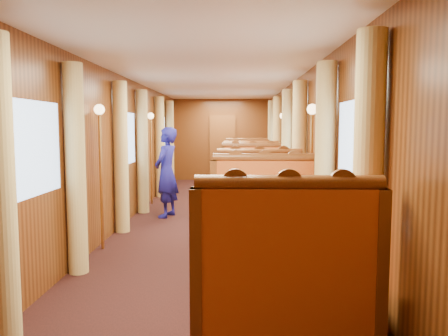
{
  "coord_description": "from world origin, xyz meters",
  "views": [
    {
      "loc": [
        0.4,
        -7.51,
        1.65
      ],
      "look_at": [
        0.23,
        -1.15,
        1.05
      ],
      "focal_mm": 35.0,
      "sensor_mm": 36.0,
      "label": 1
    }
  ],
  "objects_px": {
    "banquette_mid_fwd": "(259,209)",
    "rose_vase_far": "(248,156)",
    "table_far": "(249,177)",
    "fruit_plate": "(310,226)",
    "teapot_back": "(261,217)",
    "passenger": "(254,174)",
    "table_near": "(272,263)",
    "teapot_right": "(271,220)",
    "tea_tray": "(261,225)",
    "banquette_far_fwd": "(251,180)",
    "banquette_near_fwd": "(284,301)",
    "rose_vase_mid": "(254,169)",
    "banquette_mid_aft": "(253,189)",
    "steward": "(167,172)",
    "table_mid": "(255,200)",
    "teapot_left": "(256,218)",
    "banquette_near_aft": "(265,232)",
    "banquette_far_aft": "(248,171)"
  },
  "relations": [
    {
      "from": "banquette_mid_fwd",
      "to": "rose_vase_far",
      "type": "height_order",
      "value": "banquette_mid_fwd"
    },
    {
      "from": "table_far",
      "to": "fruit_plate",
      "type": "relative_size",
      "value": 4.57
    },
    {
      "from": "teapot_back",
      "to": "passenger",
      "type": "xyz_separation_m",
      "value": [
        0.11,
        4.24,
        -0.07
      ]
    },
    {
      "from": "table_near",
      "to": "banquette_mid_fwd",
      "type": "xyz_separation_m",
      "value": [
        0.0,
        2.49,
        0.05
      ]
    },
    {
      "from": "teapot_right",
      "to": "table_near",
      "type": "bearing_deg",
      "value": 84.23
    },
    {
      "from": "tea_tray",
      "to": "table_near",
      "type": "bearing_deg",
      "value": 29.08
    },
    {
      "from": "banquette_far_fwd",
      "to": "fruit_plate",
      "type": "xyz_separation_m",
      "value": [
        0.32,
        -6.14,
        0.35
      ]
    },
    {
      "from": "banquette_near_fwd",
      "to": "rose_vase_mid",
      "type": "xyz_separation_m",
      "value": [
        -0.03,
        4.52,
        0.5
      ]
    },
    {
      "from": "banquette_mid_aft",
      "to": "steward",
      "type": "xyz_separation_m",
      "value": [
        -1.61,
        -0.64,
        0.4
      ]
    },
    {
      "from": "table_mid",
      "to": "teapot_left",
      "type": "height_order",
      "value": "teapot_left"
    },
    {
      "from": "table_far",
      "to": "teapot_back",
      "type": "relative_size",
      "value": 7.33
    },
    {
      "from": "table_far",
      "to": "banquette_far_fwd",
      "type": "xyz_separation_m",
      "value": [
        0.0,
        -1.01,
        0.05
      ]
    },
    {
      "from": "banquette_mid_fwd",
      "to": "teapot_left",
      "type": "height_order",
      "value": "banquette_mid_fwd"
    },
    {
      "from": "teapot_back",
      "to": "banquette_near_aft",
      "type": "bearing_deg",
      "value": 58.51
    },
    {
      "from": "teapot_right",
      "to": "banquette_near_aft",
      "type": "bearing_deg",
      "value": 95.59
    },
    {
      "from": "banquette_near_fwd",
      "to": "banquette_mid_aft",
      "type": "xyz_separation_m",
      "value": [
        0.0,
        5.53,
        0.0
      ]
    },
    {
      "from": "banquette_far_aft",
      "to": "teapot_back",
      "type": "xyz_separation_m",
      "value": [
        -0.11,
        -7.96,
        0.38
      ]
    },
    {
      "from": "table_near",
      "to": "teapot_left",
      "type": "relative_size",
      "value": 5.89
    },
    {
      "from": "banquette_near_aft",
      "to": "teapot_right",
      "type": "xyz_separation_m",
      "value": [
        -0.03,
        -1.14,
        0.39
      ]
    },
    {
      "from": "tea_tray",
      "to": "teapot_back",
      "type": "relative_size",
      "value": 2.37
    },
    {
      "from": "banquette_far_fwd",
      "to": "table_near",
      "type": "bearing_deg",
      "value": -90.0
    },
    {
      "from": "banquette_near_fwd",
      "to": "tea_tray",
      "type": "bearing_deg",
      "value": 97.02
    },
    {
      "from": "banquette_mid_fwd",
      "to": "teapot_right",
      "type": "xyz_separation_m",
      "value": [
        -0.03,
        -2.61,
        0.39
      ]
    },
    {
      "from": "table_mid",
      "to": "rose_vase_mid",
      "type": "bearing_deg",
      "value": 174.06
    },
    {
      "from": "teapot_back",
      "to": "tea_tray",
      "type": "bearing_deg",
      "value": -117.75
    },
    {
      "from": "table_near",
      "to": "rose_vase_far",
      "type": "distance_m",
      "value": 7.02
    },
    {
      "from": "banquette_mid_aft",
      "to": "teapot_left",
      "type": "distance_m",
      "value": 4.62
    },
    {
      "from": "table_mid",
      "to": "fruit_plate",
      "type": "bearing_deg",
      "value": -85.07
    },
    {
      "from": "banquette_far_aft",
      "to": "fruit_plate",
      "type": "relative_size",
      "value": 5.83
    },
    {
      "from": "tea_tray",
      "to": "banquette_mid_aft",
      "type": "bearing_deg",
      "value": 88.54
    },
    {
      "from": "table_near",
      "to": "banquette_near_aft",
      "type": "xyz_separation_m",
      "value": [
        0.0,
        1.01,
        0.05
      ]
    },
    {
      "from": "banquette_mid_fwd",
      "to": "rose_vase_mid",
      "type": "height_order",
      "value": "banquette_mid_fwd"
    },
    {
      "from": "banquette_mid_aft",
      "to": "rose_vase_mid",
      "type": "distance_m",
      "value": 1.13
    },
    {
      "from": "banquette_near_fwd",
      "to": "banquette_far_aft",
      "type": "distance_m",
      "value": 9.03
    },
    {
      "from": "passenger",
      "to": "banquette_far_fwd",
      "type": "bearing_deg",
      "value": 90.0
    },
    {
      "from": "fruit_plate",
      "to": "tea_tray",
      "type": "bearing_deg",
      "value": 168.43
    },
    {
      "from": "table_mid",
      "to": "banquette_mid_fwd",
      "type": "height_order",
      "value": "banquette_mid_fwd"
    },
    {
      "from": "teapot_right",
      "to": "banquette_mid_aft",
      "type": "bearing_deg",
      "value": 96.65
    },
    {
      "from": "table_near",
      "to": "teapot_right",
      "type": "bearing_deg",
      "value": -102.76
    },
    {
      "from": "table_far",
      "to": "table_near",
      "type": "bearing_deg",
      "value": -90.0
    },
    {
      "from": "teapot_left",
      "to": "rose_vase_mid",
      "type": "distance_m",
      "value": 3.59
    },
    {
      "from": "banquette_near_fwd",
      "to": "teapot_right",
      "type": "relative_size",
      "value": 8.69
    },
    {
      "from": "banquette_far_aft",
      "to": "rose_vase_mid",
      "type": "xyz_separation_m",
      "value": [
        -0.03,
        -4.51,
        0.5
      ]
    },
    {
      "from": "banquette_mid_fwd",
      "to": "fruit_plate",
      "type": "relative_size",
      "value": 5.83
    },
    {
      "from": "teapot_left",
      "to": "banquette_far_fwd",
      "type": "bearing_deg",
      "value": 108.12
    },
    {
      "from": "banquette_far_aft",
      "to": "teapot_right",
      "type": "xyz_separation_m",
      "value": [
        -0.03,
        -8.14,
        0.39
      ]
    },
    {
      "from": "teapot_right",
      "to": "steward",
      "type": "xyz_separation_m",
      "value": [
        -1.58,
        4.0,
        0.01
      ]
    },
    {
      "from": "banquette_mid_aft",
      "to": "banquette_far_aft",
      "type": "bearing_deg",
      "value": 90.0
    },
    {
      "from": "banquette_far_fwd",
      "to": "rose_vase_mid",
      "type": "bearing_deg",
      "value": -90.78
    },
    {
      "from": "banquette_far_fwd",
      "to": "fruit_plate",
      "type": "height_order",
      "value": "banquette_far_fwd"
    }
  ]
}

